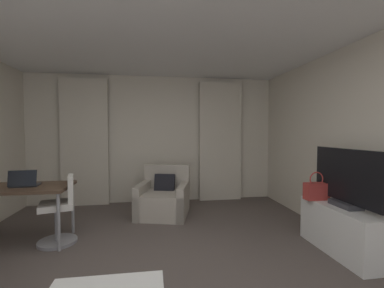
% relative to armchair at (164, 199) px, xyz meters
% --- Properties ---
extents(ground_plane, '(12.00, 12.00, 0.00)m').
position_rel_armchair_xyz_m(ground_plane, '(-0.13, -2.07, -0.28)').
color(ground_plane, '#564C47').
extents(wall_window, '(5.12, 0.06, 2.60)m').
position_rel_armchair_xyz_m(wall_window, '(-0.13, 0.96, 1.02)').
color(wall_window, beige).
rests_on(wall_window, ground).
extents(ceiling, '(5.12, 6.12, 0.06)m').
position_rel_armchair_xyz_m(ceiling, '(-0.13, -2.07, 2.35)').
color(ceiling, white).
rests_on(ceiling, wall_left).
extents(curtain_left_panel, '(0.90, 0.06, 2.50)m').
position_rel_armchair_xyz_m(curtain_left_panel, '(-1.51, 0.83, 0.97)').
color(curtain_left_panel, beige).
rests_on(curtain_left_panel, ground).
extents(curtain_right_panel, '(0.90, 0.06, 2.50)m').
position_rel_armchair_xyz_m(curtain_right_panel, '(1.24, 0.83, 0.97)').
color(curtain_right_panel, beige).
rests_on(curtain_right_panel, ground).
extents(armchair, '(1.02, 1.06, 0.85)m').
position_rel_armchair_xyz_m(armchair, '(0.00, 0.00, 0.00)').
color(armchair, '#B2A899').
rests_on(armchair, ground).
extents(desk, '(1.26, 0.68, 0.75)m').
position_rel_armchair_xyz_m(desk, '(-1.90, -0.93, 0.41)').
color(desk, '#4C3828').
rests_on(desk, ground).
extents(desk_chair, '(0.49, 0.49, 0.88)m').
position_rel_armchair_xyz_m(desk_chair, '(-1.39, -0.96, 0.11)').
color(desk_chair, gray).
rests_on(desk_chair, ground).
extents(laptop, '(0.35, 0.28, 0.22)m').
position_rel_armchair_xyz_m(laptop, '(-1.82, -0.94, 0.52)').
color(laptop, '#2D2D33').
rests_on(laptop, desk).
extents(tv_console, '(0.44, 1.10, 0.56)m').
position_rel_armchair_xyz_m(tv_console, '(2.07, -1.79, 0.00)').
color(tv_console, white).
rests_on(tv_console, ground).
extents(tv_flatscreen, '(0.20, 1.05, 0.69)m').
position_rel_armchair_xyz_m(tv_flatscreen, '(2.07, -1.80, 0.61)').
color(tv_flatscreen, '#333338').
rests_on(tv_flatscreen, tv_console).
extents(handbag_primary, '(0.30, 0.14, 0.37)m').
position_rel_armchair_xyz_m(handbag_primary, '(1.93, -1.45, 0.41)').
color(handbag_primary, '#B73833').
rests_on(handbag_primary, tv_console).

